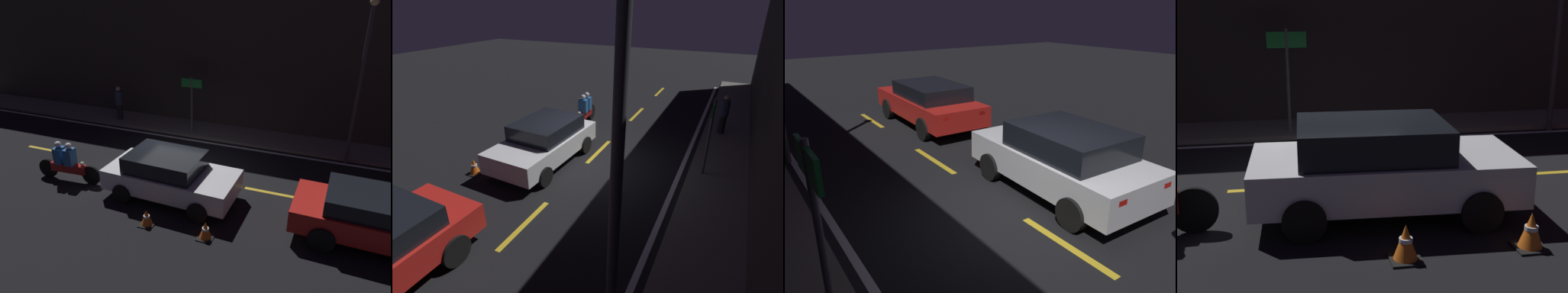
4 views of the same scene
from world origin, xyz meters
TOP-DOWN VIEW (x-y plane):
  - ground_plane at (0.00, 0.00)m, footprint 56.00×56.00m
  - raised_curb at (0.00, 4.08)m, footprint 28.00×1.72m
  - lane_dash_a at (-10.00, 0.00)m, footprint 2.00×0.14m
  - lane_dash_b at (-5.50, 0.00)m, footprint 2.00×0.14m
  - lane_dash_c at (-1.00, 0.00)m, footprint 2.00×0.14m
  - lane_dash_d at (3.50, 0.00)m, footprint 2.00×0.14m
  - lane_solid_kerb at (0.00, 2.97)m, footprint 25.20×0.14m
  - sedan_white at (0.44, -1.35)m, footprint 4.10×2.09m
  - motorcycle at (-3.20, -1.67)m, footprint 2.35×0.40m
  - traffic_cone_near at (0.45, -2.96)m, footprint 0.41×0.41m
  - traffic_cone_mid at (2.17, -2.91)m, footprint 0.43×0.43m
  - pedestrian at (-4.57, 3.85)m, footprint 0.34×0.34m
  - shop_sign at (-0.83, 3.62)m, footprint 0.90×0.08m
  - street_lamp at (5.51, 3.07)m, footprint 0.28×0.28m

SIDE VIEW (x-z plane):
  - ground_plane at x=0.00m, z-range 0.00..0.00m
  - lane_solid_kerb at x=0.00m, z-range 0.00..0.01m
  - lane_dash_a at x=-10.00m, z-range 0.00..0.01m
  - lane_dash_b at x=-5.50m, z-range 0.00..0.01m
  - lane_dash_c at x=-1.00m, z-range 0.00..0.01m
  - lane_dash_d at x=3.50m, z-range 0.00..0.01m
  - raised_curb at x=0.00m, z-range 0.00..0.11m
  - traffic_cone_near at x=0.45m, z-range -0.01..0.49m
  - traffic_cone_mid at x=2.17m, z-range -0.01..0.50m
  - motorcycle at x=-3.20m, z-range -0.05..1.36m
  - sedan_white at x=0.44m, z-range 0.04..1.49m
  - pedestrian at x=-4.57m, z-range 0.12..1.68m
  - shop_sign at x=-0.83m, z-range 0.60..3.00m
  - street_lamp at x=5.51m, z-range 0.36..6.12m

